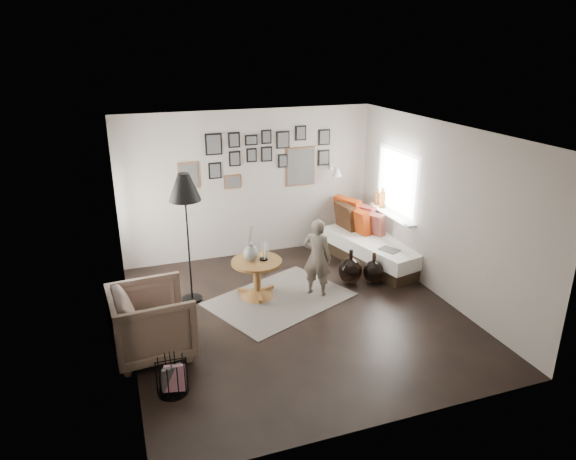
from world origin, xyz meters
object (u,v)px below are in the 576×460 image
object	(u,v)px
floor_lamp	(185,192)
demijohn_large	(350,270)
daybed	(373,244)
vase	(251,250)
magazine_basket	(172,376)
demijohn_small	(373,272)
pedestal_table	(257,280)
child	(317,257)
armchair	(152,322)

from	to	relation	value
floor_lamp	demijohn_large	world-z (taller)	floor_lamp
daybed	floor_lamp	distance (m)	3.55
vase	magazine_basket	bearing A→B (deg)	-127.16
floor_lamp	demijohn_small	distance (m)	3.23
pedestal_table	child	bearing A→B (deg)	-14.09
floor_lamp	vase	bearing A→B (deg)	-13.09
daybed	magazine_basket	bearing A→B (deg)	-159.84
armchair	demijohn_small	xyz separation A→B (m)	(3.51, 0.85, -0.24)
vase	demijohn_small	distance (m)	2.06
magazine_basket	child	xyz separation A→B (m)	(2.40, 1.65, 0.41)
daybed	vase	bearing A→B (deg)	-178.66
armchair	pedestal_table	bearing A→B (deg)	-62.59
pedestal_table	vase	world-z (taller)	vase
armchair	demijohn_large	distance (m)	3.32
daybed	armchair	world-z (taller)	daybed
pedestal_table	daybed	bearing A→B (deg)	15.50
magazine_basket	demijohn_large	world-z (taller)	demijohn_large
floor_lamp	child	size ratio (longest dim) A/B	1.60
daybed	demijohn_small	world-z (taller)	daybed
demijohn_large	child	distance (m)	0.78
daybed	demijohn_large	distance (m)	1.03
pedestal_table	demijohn_large	size ratio (longest dim) A/B	1.34
armchair	demijohn_small	world-z (taller)	armchair
pedestal_table	magazine_basket	bearing A→B (deg)	-128.96
magazine_basket	child	world-z (taller)	child
pedestal_table	child	distance (m)	0.97
daybed	demijohn_large	bearing A→B (deg)	-151.34
floor_lamp	magazine_basket	xyz separation A→B (m)	(-0.56, -2.10, -1.48)
pedestal_table	demijohn_small	bearing A→B (deg)	-4.99
child	daybed	bearing A→B (deg)	-107.45
magazine_basket	daybed	bearing A→B (deg)	33.37
demijohn_large	demijohn_small	world-z (taller)	demijohn_large
demijohn_small	armchair	bearing A→B (deg)	-166.38
pedestal_table	demijohn_large	world-z (taller)	pedestal_table
daybed	child	bearing A→B (deg)	-161.96
demijohn_large	vase	bearing A→B (deg)	177.71
vase	magazine_basket	world-z (taller)	vase
pedestal_table	floor_lamp	world-z (taller)	floor_lamp
vase	daybed	distance (m)	2.50
armchair	child	world-z (taller)	child
demijohn_large	magazine_basket	bearing A→B (deg)	-149.06
pedestal_table	armchair	xyz separation A→B (m)	(-1.63, -1.02, 0.16)
demijohn_small	magazine_basket	bearing A→B (deg)	-153.32
vase	daybed	bearing A→B (deg)	14.55
pedestal_table	daybed	world-z (taller)	daybed
demijohn_small	child	size ratio (longest dim) A/B	0.42
child	demijohn_small	bearing A→B (deg)	-135.45
pedestal_table	armchair	size ratio (longest dim) A/B	0.79
pedestal_table	armchair	bearing A→B (deg)	-148.01
vase	daybed	xyz separation A→B (m)	(2.38, 0.62, -0.45)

